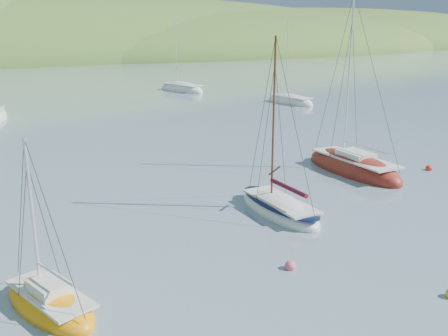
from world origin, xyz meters
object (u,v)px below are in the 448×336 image
sailboat_yellow (50,303)px  distant_sloop_b (182,90)px  distant_sloop_d (290,102)px  daysailer_white (279,208)px  sloop_red (353,168)px

sailboat_yellow → distant_sloop_b: 61.54m
distant_sloop_d → daysailer_white: bearing=-133.2°
sloop_red → distant_sloop_d: sloop_red is taller
distant_sloop_b → distant_sloop_d: bearing=-84.6°
sailboat_yellow → sloop_red: bearing=2.4°
distant_sloop_b → distant_sloop_d: 19.83m
daysailer_white → sloop_red: sloop_red is taller
daysailer_white → sailboat_yellow: daysailer_white is taller
daysailer_white → distant_sloop_d: (25.38, 30.54, -0.03)m
distant_sloop_b → distant_sloop_d: size_ratio=1.17×
daysailer_white → distant_sloop_b: (19.38, 49.44, -0.01)m
sailboat_yellow → distant_sloop_b: bearing=43.9°
sloop_red → distant_sloop_d: bearing=62.9°
sailboat_yellow → daysailer_white: bearing=-0.6°
sailboat_yellow → distant_sloop_b: (31.87, 52.64, 0.05)m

